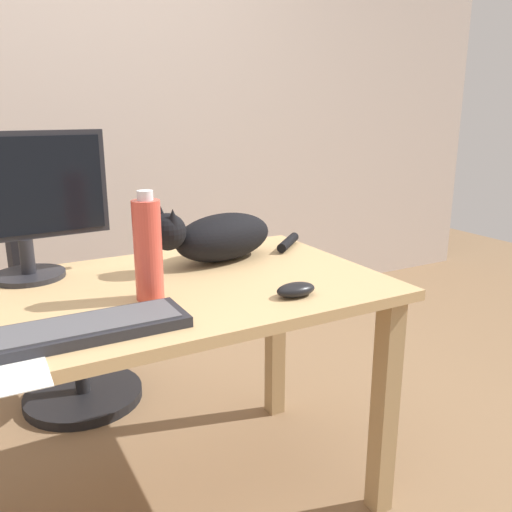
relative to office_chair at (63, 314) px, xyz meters
name	(u,v)px	position (x,y,z in m)	size (l,w,h in m)	color
back_wall	(35,85)	(0.09, 0.79, 0.90)	(6.00, 0.04, 2.60)	beige
desk	(139,326)	(0.09, -0.78, 0.22)	(1.37, 0.74, 0.72)	tan
office_chair	(63,314)	(0.00, 0.00, 0.00)	(0.48, 0.48, 0.92)	black
monitor	(21,200)	(-0.15, -0.52, 0.54)	(0.48, 0.20, 0.41)	#232328
keyboard	(85,329)	(-0.09, -1.01, 0.33)	(0.44, 0.15, 0.03)	#232328
cat	(218,236)	(0.41, -0.62, 0.40)	(0.60, 0.26, 0.20)	black
computer_mouse	(296,290)	(0.44, -1.02, 0.34)	(0.11, 0.06, 0.04)	black
water_bottle	(148,249)	(0.10, -0.85, 0.45)	(0.07, 0.07, 0.28)	#D84C3D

